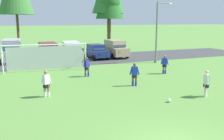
{
  "coord_description": "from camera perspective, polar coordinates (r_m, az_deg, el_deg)",
  "views": [
    {
      "loc": [
        -5.27,
        -6.87,
        4.64
      ],
      "look_at": [
        1.08,
        8.82,
        1.28
      ],
      "focal_mm": 40.54,
      "sensor_mm": 36.0,
      "label": 1
    }
  ],
  "objects": [
    {
      "name": "ground_plane",
      "position": [
        22.97,
        -8.31,
        -0.55
      ],
      "size": [
        400.0,
        400.0,
        0.0
      ],
      "primitive_type": "plane",
      "color": "#598C3D"
    },
    {
      "name": "soccer_goal",
      "position": [
        24.48,
        -14.79,
        2.99
      ],
      "size": [
        7.57,
        2.67,
        2.57
      ],
      "color": "white",
      "rests_on": "ground"
    },
    {
      "name": "street_lamp",
      "position": [
        28.13,
        10.36,
        8.52
      ],
      "size": [
        2.0,
        0.32,
        6.53
      ],
      "color": "slate",
      "rests_on": "ground"
    },
    {
      "name": "player_midfield_center",
      "position": [
        16.49,
        20.47,
        -2.88
      ],
      "size": [
        0.41,
        0.69,
        1.64
      ],
      "color": "beige",
      "rests_on": "ground"
    },
    {
      "name": "player_winger_right",
      "position": [
        21.06,
        -5.71,
        0.73
      ],
      "size": [
        0.69,
        0.43,
        1.64
      ],
      "color": "brown",
      "rests_on": "ground"
    },
    {
      "name": "parking_lot_strip",
      "position": [
        29.9,
        -11.62,
        2.08
      ],
      "size": [
        52.0,
        8.4,
        0.01
      ],
      "primitive_type": "cube",
      "color": "#3D3D3F",
      "rests_on": "ground"
    },
    {
      "name": "parked_car_slot_center_right",
      "position": [
        31.02,
        -3.57,
        4.24
      ],
      "size": [
        2.25,
        4.31,
        1.72
      ],
      "color": "navy",
      "rests_on": "ground"
    },
    {
      "name": "soccer_ball",
      "position": [
        14.94,
        12.76,
        -6.71
      ],
      "size": [
        0.22,
        0.22,
        0.22
      ],
      "color": "white",
      "rests_on": "ground"
    },
    {
      "name": "parked_car_slot_center",
      "position": [
        29.96,
        -9.18,
        4.33
      ],
      "size": [
        2.41,
        4.74,
        2.16
      ],
      "color": "silver",
      "rests_on": "ground"
    },
    {
      "name": "player_defender_far",
      "position": [
        18.07,
        5.09,
        -1.01
      ],
      "size": [
        0.72,
        0.3,
        1.64
      ],
      "color": "brown",
      "rests_on": "ground"
    },
    {
      "name": "player_winger_left",
      "position": [
        22.58,
        11.78,
        1.26
      ],
      "size": [
        0.51,
        0.65,
        1.64
      ],
      "color": "#936B4C",
      "rests_on": "ground"
    },
    {
      "name": "player_striker_near",
      "position": [
        15.91,
        -14.61,
        -3.02
      ],
      "size": [
        0.71,
        0.4,
        1.64
      ],
      "color": "#936B4C",
      "rests_on": "ground"
    },
    {
      "name": "parked_car_slot_right",
      "position": [
        32.04,
        0.73,
        4.91
      ],
      "size": [
        2.19,
        4.63,
        2.16
      ],
      "color": "tan",
      "rests_on": "ground"
    },
    {
      "name": "parked_car_slot_left",
      "position": [
        30.43,
        -21.55,
        4.22
      ],
      "size": [
        2.47,
        4.93,
        2.52
      ],
      "color": "#B2B2BC",
      "rests_on": "ground"
    },
    {
      "name": "parked_car_slot_center_left",
      "position": [
        29.1,
        -14.16,
        3.93
      ],
      "size": [
        2.15,
        4.61,
        2.16
      ],
      "color": "maroon",
      "rests_on": "ground"
    }
  ]
}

